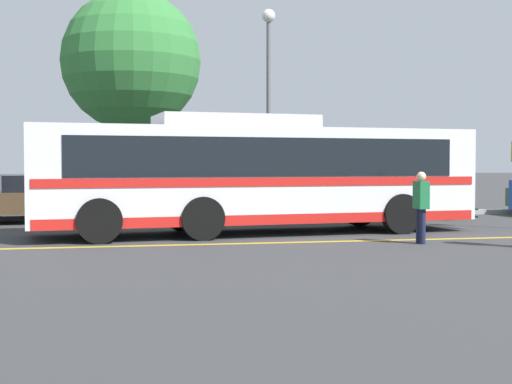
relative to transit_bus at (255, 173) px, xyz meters
name	(u,v)px	position (x,y,z in m)	size (l,w,h in m)	color
ground_plane	(250,232)	(-0.05, 0.42, -1.50)	(220.00, 220.00, 0.00)	#38383A
lane_strip_0	(276,243)	(0.02, -2.20, -1.50)	(0.20, 31.00, 0.01)	gold
curb_strip	(224,215)	(0.02, 5.24, -1.43)	(39.00, 0.36, 0.15)	#99999E
transit_bus	(255,173)	(0.00, 0.00, 0.00)	(11.48, 3.63, 2.93)	silver
parked_car_1	(36,199)	(-5.72, 4.43, -0.79)	(4.69, 2.04, 1.41)	#4C3823
parked_car_2	(242,195)	(0.44, 4.19, -0.72)	(4.05, 2.06, 1.59)	black
parked_car_3	(395,197)	(5.37, 3.95, -0.83)	(4.39, 2.21, 1.33)	olive
pedestrian_1	(421,203)	(3.08, -2.98, -0.62)	(0.23, 0.42, 1.57)	#191E38
street_lamp	(268,75)	(1.78, 6.53, 3.27)	(0.46, 0.46, 7.03)	#59595E
tree_0	(131,61)	(-2.79, 8.84, 3.95)	(5.03, 5.03, 7.98)	#513823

